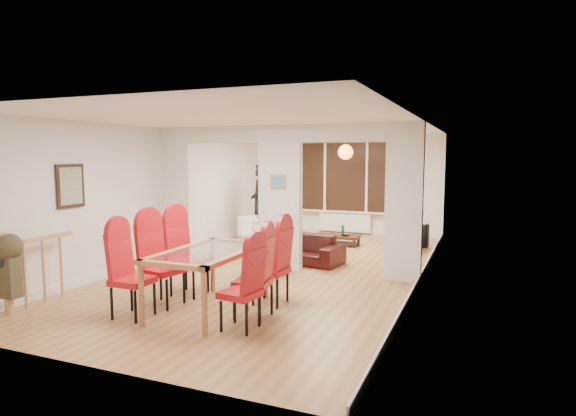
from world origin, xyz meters
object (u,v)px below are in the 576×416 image
Objects in this scene: dining_chair_lb at (163,263)px; armchair at (258,230)px; dining_chair_rb at (253,275)px; dining_chair_rc at (270,264)px; dining_chair_lc at (189,256)px; television at (413,237)px; dining_table at (209,280)px; bottle at (343,230)px; coffee_table at (337,240)px; dining_chair_ra at (240,287)px; person at (260,202)px; sofa at (296,248)px; bowl at (345,235)px; dining_chair_la at (133,274)px.

armchair is (-0.78, 4.61, -0.25)m from dining_chair_lb.
dining_chair_rb is 0.61m from dining_chair_rc.
television is at bearing 75.06° from dining_chair_lc.
dining_table reaches higher than armchair.
bottle is at bearing 51.10° from armchair.
dining_chair_lc is 1.15× the size of coffee_table.
dining_chair_lc is at bearing -172.79° from dining_chair_rc.
television is (1.31, 4.76, -0.29)m from dining_chair_rc.
armchair is 2.89× the size of bottle.
coffee_table is at bearing 99.45° from dining_chair_rc.
dining_chair_ra is 5.95m from television.
dining_chair_rb is 5.69m from person.
coffee_table is at bearing 92.58° from dining_chair_lc.
person reaches higher than bottle.
dining_chair_rc is at bearing 15.99° from dining_chair_lc.
bottle is at bearing 88.08° from sofa.
dining_chair_ra is 5.50m from armchair.
dining_chair_lc is 1.70m from dining_chair_ra.
bowl is at bearing 89.60° from dining_chair_lb.
dining_chair_la is 0.61× the size of sofa.
television is 4.63× the size of bowl.
television reaches higher than coffee_table.
person is at bearing 115.98° from dining_chair_lc.
dining_table is 0.72m from dining_chair_lb.
dining_chair_la reaches higher than bowl.
bottle is at bearing 97.69° from dining_chair_rc.
sofa is at bearing 19.35° from person.
bowl is (1.11, 4.65, -0.33)m from dining_chair_lc.
dining_chair_ra is at bearing -167.13° from television.
dining_chair_rc is at bearing 85.87° from dining_chair_rb.
bowl is at bearing 121.13° from television.
armchair is (-0.81, 4.04, -0.25)m from dining_chair_lc.
dining_chair_rc is at bearing -85.17° from coffee_table.
television is at bearing 4.17° from coffee_table.
dining_table is 5.23m from coffee_table.
dining_chair_la reaches higher than dining_table.
dining_chair_ra is at bearing 1.32° from person.
armchair is at bearing -1.37° from person.
dining_chair_rc is at bearing 103.30° from dining_chair_ra.
television is at bearing 56.99° from sofa.
dining_chair_ra is (1.41, -0.43, -0.07)m from dining_chair_lb.
coffee_table is at bearing 91.88° from dining_chair_lb.
dining_chair_lb is at bearing 171.90° from dining_chair_ra.
dining_chair_rc reaches higher than armchair.
dining_chair_lc is at bearing 141.41° from dining_table.
bottle is (2.07, 0.03, -0.58)m from person.
dining_chair_la is (-0.75, -0.60, 0.15)m from dining_table.
dining_chair_rc is (1.29, 0.06, -0.03)m from dining_chair_lc.
dining_chair_ra is 4.05× the size of bottle.
dining_chair_lc is at bearing -9.28° from person.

